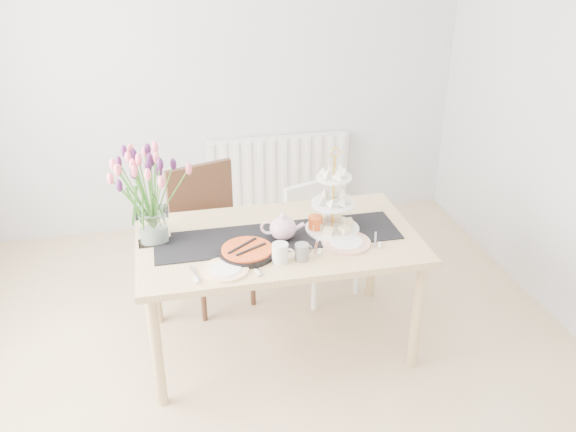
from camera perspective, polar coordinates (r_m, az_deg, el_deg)
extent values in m
plane|color=tan|center=(3.51, -1.79, -17.01)|extent=(4.50, 4.50, 0.00)
plane|color=#B7B9BC|center=(4.90, -7.06, 13.26)|extent=(4.00, 0.00, 4.00)
cube|color=white|center=(5.17, -0.94, 4.29)|extent=(1.20, 0.08, 0.60)
cube|color=tan|center=(3.50, -0.93, -2.29)|extent=(1.60, 0.90, 0.04)
cylinder|color=tan|center=(3.34, -12.17, -12.29)|extent=(0.06, 0.06, 0.71)
cylinder|color=tan|center=(3.60, 11.99, -9.14)|extent=(0.06, 0.06, 0.71)
cylinder|color=tan|center=(3.97, -12.45, -5.46)|extent=(0.06, 0.06, 0.71)
cylinder|color=tan|center=(4.18, 7.91, -3.24)|extent=(0.06, 0.06, 0.71)
cube|color=#331F12|center=(4.07, -6.84, -2.18)|extent=(0.58, 0.58, 0.04)
cube|color=#331F12|center=(4.14, -8.21, 1.94)|extent=(0.45, 0.18, 0.44)
cylinder|color=#331F12|center=(4.00, -7.96, -6.98)|extent=(0.04, 0.04, 0.45)
cylinder|color=#331F12|center=(4.12, -3.33, -5.63)|extent=(0.04, 0.04, 0.45)
cylinder|color=#331F12|center=(4.28, -9.86, -4.63)|extent=(0.04, 0.04, 0.45)
cylinder|color=#331F12|center=(4.40, -5.49, -3.44)|extent=(0.04, 0.04, 0.45)
cube|color=white|center=(4.20, 3.15, -2.43)|extent=(0.48, 0.48, 0.04)
cube|color=white|center=(4.23, 1.90, 0.87)|extent=(0.37, 0.17, 0.36)
cylinder|color=white|center=(4.09, 2.46, -6.59)|extent=(0.04, 0.04, 0.36)
cylinder|color=white|center=(4.27, 6.45, -5.14)|extent=(0.04, 0.04, 0.36)
cylinder|color=white|center=(4.34, -0.24, -4.39)|extent=(0.04, 0.04, 0.36)
cylinder|color=white|center=(4.52, 3.64, -3.12)|extent=(0.04, 0.04, 0.36)
cube|color=black|center=(3.49, -0.94, -1.94)|extent=(1.40, 0.35, 0.01)
cube|color=silver|center=(3.50, -12.48, -0.90)|extent=(0.18, 0.18, 0.18)
cylinder|color=gold|center=(3.47, 4.27, 2.00)|extent=(0.01, 0.01, 0.46)
cylinder|color=white|center=(3.56, 4.15, -1.16)|extent=(0.32, 0.32, 0.01)
cylinder|color=white|center=(3.49, 4.24, 1.21)|extent=(0.25, 0.25, 0.01)
cylinder|color=white|center=(3.42, 4.33, 3.59)|extent=(0.20, 0.20, 0.01)
cylinder|color=white|center=(3.66, 4.00, 0.27)|extent=(0.13, 0.13, 0.10)
cylinder|color=black|center=(3.32, -3.86, -3.40)|extent=(0.31, 0.31, 0.03)
cylinder|color=#E24820|center=(3.31, -3.87, -3.12)|extent=(0.28, 0.28, 0.01)
cylinder|color=slate|center=(3.25, 1.31, -3.39)|extent=(0.10, 0.10, 0.09)
cylinder|color=silver|center=(3.23, -0.75, -3.47)|extent=(0.11, 0.11, 0.10)
cylinder|color=#F4591B|center=(3.53, 2.58, -0.78)|extent=(0.12, 0.12, 0.10)
cylinder|color=white|center=(3.19, -5.88, -5.01)|extent=(0.29, 0.29, 0.01)
cylinder|color=white|center=(3.43, 5.45, -2.49)|extent=(0.36, 0.36, 0.01)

